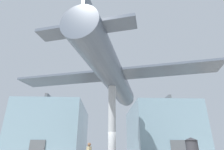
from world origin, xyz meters
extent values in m
cube|color=#7593A3|center=(-8.44, 16.07, 3.81)|extent=(9.16, 13.78, 7.62)
cube|color=#51565B|center=(-8.44, 16.07, 7.92)|extent=(0.36, 13.09, 0.60)
cube|color=#51565B|center=(-8.44, 9.12, 1.15)|extent=(1.80, 0.12, 2.30)
cube|color=#7593A3|center=(8.44, 16.07, 3.81)|extent=(9.16, 13.78, 7.62)
cube|color=#51565B|center=(8.44, 16.07, 7.92)|extent=(0.36, 13.09, 0.60)
cube|color=#51565B|center=(8.44, 9.12, 1.15)|extent=(1.80, 0.12, 2.30)
cylinder|color=#999EA3|center=(0.00, 0.00, 3.02)|extent=(0.58, 0.58, 6.04)
cylinder|color=#4C5666|center=(0.00, 0.00, 7.05)|extent=(5.69, 13.92, 2.03)
cube|color=#4C5666|center=(0.00, 0.00, 7.05)|extent=(16.58, 6.60, 0.18)
cube|color=#4C5666|center=(-1.65, -5.88, 7.20)|extent=(5.38, 2.39, 0.18)
cube|color=#4C5666|center=(-1.65, -5.88, 8.31)|extent=(0.47, 1.11, 2.12)
cone|color=#4C5666|center=(2.01, 7.19, 7.05)|extent=(1.94, 1.47, 1.72)
sphere|color=black|center=(2.20, 7.86, 7.05)|extent=(0.44, 0.44, 0.44)
sphere|color=brown|center=(-1.68, 0.64, 1.66)|extent=(0.27, 0.27, 0.27)
cone|color=#2D2D33|center=(5.76, -0.13, 2.04)|extent=(0.97, 0.97, 0.21)
camera|label=1|loc=(-0.58, -13.43, 1.48)|focal=28.00mm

